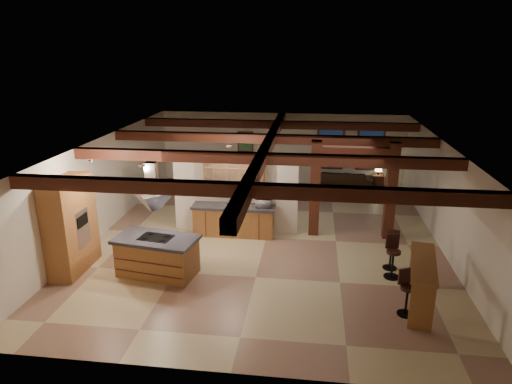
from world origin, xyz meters
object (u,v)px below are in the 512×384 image
at_px(dining_table, 254,203).
at_px(bar_counter, 422,276).
at_px(sofa, 343,180).
at_px(kitchen_island, 157,255).

distance_m(dining_table, bar_counter, 7.10).
bearing_deg(sofa, dining_table, 48.13).
relative_size(kitchen_island, dining_table, 1.26).
bearing_deg(dining_table, bar_counter, -75.61).
xyz_separation_m(kitchen_island, dining_table, (1.81, 4.82, -0.20)).
bearing_deg(kitchen_island, bar_counter, -6.64).
bearing_deg(sofa, bar_counter, 100.67).
xyz_separation_m(sofa, bar_counter, (1.20, -8.78, 0.40)).
relative_size(kitchen_island, bar_counter, 1.01).
relative_size(dining_table, bar_counter, 0.81).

